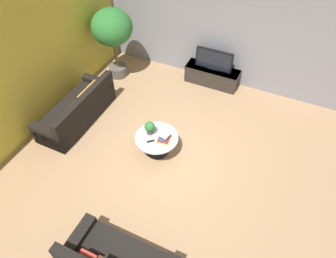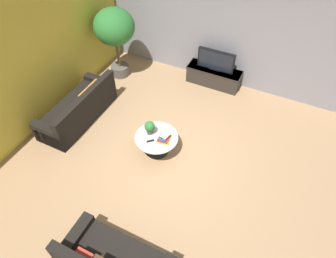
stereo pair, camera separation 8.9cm
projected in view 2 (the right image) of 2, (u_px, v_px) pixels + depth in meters
name	position (u px, v px, depth m)	size (l,w,h in m)	color
ground_plane	(167.00, 160.00, 6.52)	(24.00, 24.00, 0.00)	#9E7A56
back_wall_stone	(225.00, 29.00, 7.43)	(7.40, 0.12, 3.00)	gray
side_wall_left	(37.00, 59.00, 6.53)	(0.12, 7.40, 3.00)	gold
media_console	(214.00, 76.00, 8.15)	(1.46, 0.50, 0.48)	#2D2823
television	(216.00, 60.00, 7.78)	(0.99, 0.13, 0.56)	black
coffee_table	(157.00, 141.00, 6.47)	(0.93, 0.93, 0.45)	black
couch_by_wall	(79.00, 109.00, 7.20)	(0.84, 2.13, 0.84)	black
potted_palm_tall	(115.00, 30.00, 7.63)	(1.05, 1.05, 1.94)	#514C47
potted_plant_tabletop	(150.00, 127.00, 6.32)	(0.22, 0.22, 0.31)	#514C47
book_stack	(164.00, 137.00, 6.28)	(0.31, 0.33, 0.14)	gold
remote_black	(150.00, 141.00, 6.28)	(0.04, 0.16, 0.02)	black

